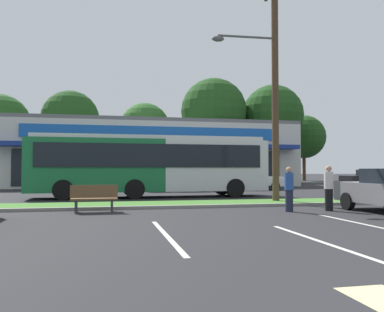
# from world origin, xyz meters

# --- Properties ---
(grass_median) EXTENTS (56.00, 2.20, 0.12)m
(grass_median) POSITION_xyz_m (0.00, 14.00, 0.06)
(grass_median) COLOR #427A2D
(grass_median) RESTS_ON ground_plane
(curb_lip) EXTENTS (56.00, 0.24, 0.12)m
(curb_lip) POSITION_xyz_m (0.00, 12.78, 0.06)
(curb_lip) COLOR gray
(curb_lip) RESTS_ON ground_plane
(parking_stripe_0) EXTENTS (0.12, 4.80, 0.01)m
(parking_stripe_0) POSITION_xyz_m (-3.08, 6.66, 0.00)
(parking_stripe_0) COLOR silver
(parking_stripe_0) RESTS_ON ground_plane
(parking_stripe_1) EXTENTS (0.12, 4.80, 0.01)m
(parking_stripe_1) POSITION_xyz_m (-0.08, 5.08, 0.00)
(parking_stripe_1) COLOR silver
(parking_stripe_1) RESTS_ON ground_plane
(parking_stripe_2) EXTENTS (0.12, 4.80, 0.01)m
(parking_stripe_2) POSITION_xyz_m (2.44, 7.31, 0.00)
(parking_stripe_2) COLOR silver
(parking_stripe_2) RESTS_ON ground_plane
(storefront_building) EXTENTS (25.80, 13.98, 5.77)m
(storefront_building) POSITION_xyz_m (-0.57, 36.32, 2.89)
(storefront_building) COLOR beige
(storefront_building) RESTS_ON ground_plane
(tree_mid_left) EXTENTS (6.22, 6.22, 10.08)m
(tree_mid_left) POSITION_xyz_m (-8.27, 43.08, 6.95)
(tree_mid_left) COLOR #473323
(tree_mid_left) RESTS_ON ground_plane
(tree_mid) EXTENTS (5.96, 5.96, 9.45)m
(tree_mid) POSITION_xyz_m (0.09, 45.69, 6.45)
(tree_mid) COLOR #473323
(tree_mid) RESTS_ON ground_plane
(tree_mid_right) EXTENTS (7.57, 7.57, 12.00)m
(tree_mid_right) POSITION_xyz_m (7.71, 42.22, 8.20)
(tree_mid_right) COLOR #473323
(tree_mid_right) RESTS_ON ground_plane
(tree_right) EXTENTS (7.21, 7.21, 11.54)m
(tree_right) POSITION_xyz_m (14.94, 42.12, 7.92)
(tree_right) COLOR #473323
(tree_right) RESTS_ON ground_plane
(tree_far_right) EXTENTS (5.72, 5.72, 8.68)m
(tree_far_right) POSITION_xyz_m (21.25, 46.53, 5.80)
(tree_far_right) COLOR #473323
(tree_far_right) RESTS_ON ground_plane
(utility_pole) EXTENTS (3.03, 2.40, 10.17)m
(utility_pole) POSITION_xyz_m (2.76, 14.16, 5.43)
(utility_pole) COLOR #4C3826
(utility_pole) RESTS_ON ground_plane
(city_bus) EXTENTS (12.54, 2.82, 3.25)m
(city_bus) POSITION_xyz_m (-2.09, 19.09, 1.77)
(city_bus) COLOR #196638
(city_bus) RESTS_ON ground_plane
(bus_stop_bench) EXTENTS (1.60, 0.45, 0.95)m
(bus_stop_bench) POSITION_xyz_m (-4.82, 12.04, 0.50)
(bus_stop_bench) COLOR brown
(bus_stop_bench) RESTS_ON ground_plane
(car_0) EXTENTS (4.38, 1.88, 1.47)m
(car_0) POSITION_xyz_m (15.33, 24.63, 0.76)
(car_0) COLOR black
(car_0) RESTS_ON ground_plane
(car_1) EXTENTS (4.18, 1.92, 1.37)m
(car_1) POSITION_xyz_m (6.11, 25.37, 0.72)
(car_1) COLOR silver
(car_1) RESTS_ON ground_plane
(car_4) EXTENTS (4.75, 2.02, 1.46)m
(car_4) POSITION_xyz_m (0.52, 24.76, 0.75)
(car_4) COLOR #B7B7BC
(car_4) RESTS_ON ground_plane
(pedestrian_by_pole) EXTENTS (0.33, 0.33, 1.63)m
(pedestrian_by_pole) POSITION_xyz_m (3.43, 10.75, 0.82)
(pedestrian_by_pole) COLOR black
(pedestrian_by_pole) RESTS_ON ground_plane
(pedestrian_mid) EXTENTS (0.32, 0.32, 1.58)m
(pedestrian_mid) POSITION_xyz_m (1.90, 10.78, 0.79)
(pedestrian_mid) COLOR #1E2338
(pedestrian_mid) RESTS_ON ground_plane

